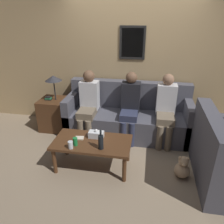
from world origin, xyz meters
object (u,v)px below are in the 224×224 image
Objects in this scene: drinking_glass at (71,145)px; teddy_bear at (182,168)px; coffee_table at (92,145)px; couch_main at (128,117)px; person_left at (88,102)px; person_right at (166,107)px; person_middle at (130,104)px; wine_bottle at (101,142)px.

teddy_bear is (1.60, 0.23, -0.37)m from drinking_glass.
coffee_table is 1.37m from teddy_bear.
person_left reaches higher than couch_main.
person_right is at bearing -12.42° from couch_main.
person_right reaches higher than couch_main.
teddy_bear is (0.93, -1.13, -0.20)m from couch_main.
person_right is at bearing -0.57° from person_middle.
wine_bottle is 1.19m from person_middle.
couch_main is 7.82× the size of wine_bottle.
couch_main is 1.86× the size of person_middle.
person_right is 3.55× the size of teddy_bear.
teddy_bear is at bearing 8.01° from drinking_glass.
wine_bottle is at bearing -104.17° from person_middle.
person_middle is at bearing 75.83° from wine_bottle.
wine_bottle is 0.24× the size of person_left.
coffee_table is 0.92× the size of person_left.
couch_main is 1.33m from wine_bottle.
wine_bottle is 2.72× the size of drinking_glass.
drinking_glass is 0.09× the size of person_right.
person_middle is at bearing 64.78° from coffee_table.
person_middle is (0.04, -0.14, 0.34)m from couch_main.
wine_bottle is 0.44m from drinking_glass.
person_left is 3.57× the size of teddy_bear.
drinking_glass is (-0.67, -1.36, 0.17)m from couch_main.
person_right is (0.93, 1.14, 0.11)m from wine_bottle.
person_left is at bearing 150.18° from teddy_bear.
wine_bottle reaches higher than coffee_table.
person_right is (0.69, -0.15, 0.34)m from couch_main.
person_right is (1.42, 0.03, -0.01)m from person_left.
wine_bottle is at bearing -172.34° from teddy_bear.
person_left is 1.00× the size of person_middle.
person_left reaches higher than person_right.
couch_main is 1.21m from coffee_table.
drinking_glass is 0.31× the size of teddy_bear.
person_right is (0.64, -0.01, -0.01)m from person_middle.
person_left is at bearing -166.36° from couch_main.
person_left is (-0.73, -0.18, 0.35)m from couch_main.
person_middle reaches higher than teddy_bear.
teddy_bear is at bearing -75.89° from person_right.
teddy_bear is at bearing -29.82° from person_left.
couch_main is at bearing 129.45° from teddy_bear.
person_middle is 0.64m from person_right.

